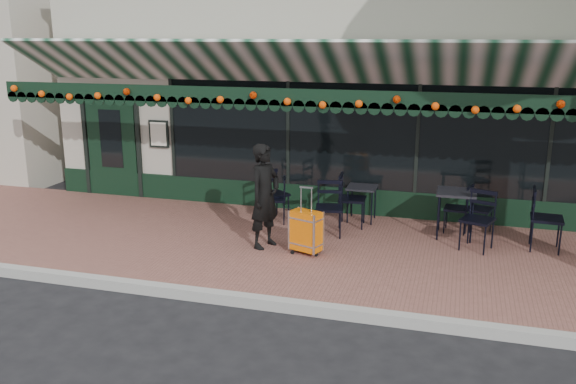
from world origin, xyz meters
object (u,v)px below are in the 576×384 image
(chair_a_right, at_px, (479,210))
(cafe_table_b, at_px, (362,190))
(chair_b_left, at_px, (274,200))
(cafe_table_a, at_px, (456,196))
(chair_b_front, at_px, (329,209))
(chair_a_front, at_px, (477,221))
(suitcase, at_px, (306,232))
(woman, at_px, (265,196))
(chair_a_left, at_px, (456,209))
(chair_solo, at_px, (274,195))
(chair_a_extra, at_px, (547,219))
(chair_b_right, at_px, (352,200))

(chair_a_right, bearing_deg, cafe_table_b, 101.52)
(chair_b_left, bearing_deg, cafe_table_b, 93.56)
(cafe_table_a, bearing_deg, chair_b_front, -165.93)
(chair_a_front, bearing_deg, chair_a_right, 106.08)
(chair_a_front, xyz_separation_m, chair_b_left, (-3.48, 0.50, -0.06))
(cafe_table_b, xyz_separation_m, chair_a_right, (2.04, -0.15, -0.16))
(suitcase, bearing_deg, cafe_table_b, 94.42)
(chair_b_front, bearing_deg, woman, -146.69)
(chair_a_front, bearing_deg, woman, -147.20)
(suitcase, relative_size, chair_a_front, 1.12)
(suitcase, height_order, chair_a_front, suitcase)
(chair_a_left, distance_m, chair_b_left, 3.16)
(chair_a_left, bearing_deg, chair_solo, -83.21)
(chair_a_extra, relative_size, chair_b_left, 1.19)
(chair_b_right, bearing_deg, chair_a_front, -111.68)
(woman, relative_size, cafe_table_a, 2.12)
(chair_a_right, height_order, chair_b_front, chair_b_front)
(woman, distance_m, cafe_table_a, 3.19)
(woman, height_order, chair_a_left, woman)
(woman, relative_size, chair_a_extra, 1.67)
(cafe_table_a, bearing_deg, chair_a_right, 37.97)
(chair_a_right, xyz_separation_m, chair_a_extra, (0.99, -0.58, 0.09))
(cafe_table_a, bearing_deg, suitcase, -145.93)
(cafe_table_b, bearing_deg, suitcase, -105.58)
(chair_a_left, height_order, chair_b_left, chair_b_left)
(chair_b_right, bearing_deg, cafe_table_a, -97.39)
(woman, distance_m, suitcase, 0.86)
(chair_a_right, bearing_deg, chair_a_left, 111.74)
(chair_b_left, bearing_deg, chair_a_front, 65.97)
(cafe_table_b, height_order, chair_a_right, chair_a_right)
(chair_a_right, bearing_deg, chair_a_front, -167.28)
(chair_b_left, distance_m, chair_b_right, 1.39)
(suitcase, relative_size, cafe_table_b, 1.65)
(chair_a_right, relative_size, chair_b_right, 0.86)
(woman, height_order, chair_a_right, woman)
(suitcase, xyz_separation_m, cafe_table_b, (0.54, 1.94, 0.22))
(cafe_table_b, bearing_deg, chair_b_front, -111.92)
(chair_a_extra, bearing_deg, chair_b_front, 97.38)
(chair_b_front, bearing_deg, chair_a_left, 9.76)
(woman, xyz_separation_m, suitcase, (0.70, -0.13, -0.48))
(chair_b_front, bearing_deg, chair_solo, 139.79)
(chair_b_right, xyz_separation_m, chair_b_front, (-0.28, -0.61, -0.02))
(cafe_table_b, distance_m, chair_a_front, 2.24)
(chair_a_front, bearing_deg, suitcase, -140.90)
(chair_a_right, relative_size, chair_b_front, 0.89)
(woman, bearing_deg, cafe_table_a, -43.29)
(chair_a_front, height_order, chair_b_right, chair_b_right)
(chair_a_right, relative_size, chair_a_extra, 0.83)
(suitcase, distance_m, cafe_table_b, 2.02)
(cafe_table_a, xyz_separation_m, chair_a_front, (0.34, -0.56, -0.23))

